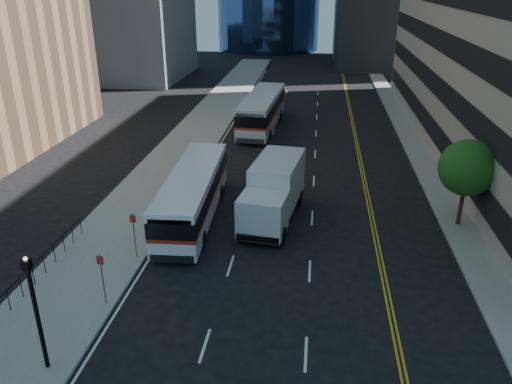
% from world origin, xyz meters
% --- Properties ---
extents(ground, '(160.00, 160.00, 0.00)m').
position_xyz_m(ground, '(0.00, 0.00, 0.00)').
color(ground, black).
rests_on(ground, ground).
extents(sidewalk_west, '(5.00, 90.00, 0.15)m').
position_xyz_m(sidewalk_west, '(-10.50, 25.00, 0.07)').
color(sidewalk_west, gray).
rests_on(sidewalk_west, ground).
extents(sidewalk_east, '(2.00, 90.00, 0.15)m').
position_xyz_m(sidewalk_east, '(9.00, 25.00, 0.07)').
color(sidewalk_east, gray).
rests_on(sidewalk_east, ground).
extents(street_tree, '(3.20, 3.20, 5.10)m').
position_xyz_m(street_tree, '(9.00, 8.00, 3.64)').
color(street_tree, '#332114').
rests_on(street_tree, sidewalk_east).
extents(lamp_post, '(0.28, 0.28, 4.56)m').
position_xyz_m(lamp_post, '(-9.00, -6.00, 2.72)').
color(lamp_post, black).
rests_on(lamp_post, sidewalk_west).
extents(bus_front, '(2.98, 11.49, 2.94)m').
position_xyz_m(bus_front, '(-6.60, 7.10, 1.60)').
color(bus_front, white).
rests_on(bus_front, ground).
extents(bus_rear, '(3.41, 12.56, 3.20)m').
position_xyz_m(bus_rear, '(-4.73, 27.24, 1.75)').
color(bus_rear, silver).
rests_on(bus_rear, ground).
extents(box_truck, '(3.47, 7.57, 3.49)m').
position_xyz_m(box_truck, '(-1.84, 7.60, 1.84)').
color(box_truck, silver).
rests_on(box_truck, ground).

